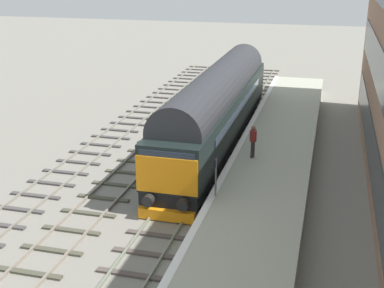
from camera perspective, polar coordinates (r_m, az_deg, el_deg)
ground_plane at (r=25.51m, az=-0.27°, el=-4.65°), size 140.00×140.00×0.00m
track_main at (r=25.49m, az=-0.27°, el=-4.53°), size 2.50×60.00×0.15m
track_adjacent_west at (r=26.53m, az=-7.52°, el=-3.72°), size 2.50×60.00×0.15m
track_adjacent_far_west at (r=27.82m, az=-13.57°, el=-2.99°), size 2.50×60.00×0.15m
station_platform at (r=24.69m, az=7.84°, el=-4.41°), size 4.00×44.00×1.01m
diesel_locomotive at (r=30.38m, az=2.78°, el=4.27°), size 2.74×19.99×4.68m
platform_number_sign at (r=21.75m, az=2.56°, el=-2.96°), size 0.10×0.44×1.65m
waiting_passenger at (r=26.26m, az=6.64°, el=0.60°), size 0.41×0.50×1.64m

